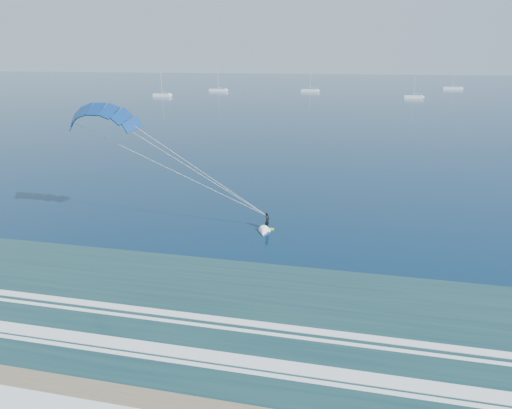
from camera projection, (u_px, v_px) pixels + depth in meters
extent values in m
cube|color=#1E423F|center=(217.00, 333.00, 30.10)|extent=(600.00, 22.00, 0.03)
cube|color=white|center=(181.00, 402.00, 24.07)|extent=(600.00, 0.90, 0.07)
cube|color=white|center=(205.00, 356.00, 27.78)|extent=(600.00, 1.10, 0.07)
cube|color=white|center=(224.00, 320.00, 31.49)|extent=(600.00, 0.70, 0.07)
cube|color=#BAF61C|center=(267.00, 229.00, 48.07)|extent=(1.42, 0.46, 0.08)
imported|color=black|center=(267.00, 221.00, 47.78)|extent=(0.61, 0.74, 1.75)
cone|color=white|center=(263.00, 233.00, 46.88)|extent=(1.31, 1.74, 1.10)
cube|color=white|center=(162.00, 95.00, 202.19)|extent=(8.08, 2.40, 1.20)
cylinder|color=silver|center=(161.00, 82.00, 200.46)|extent=(0.18, 0.18, 9.87)
cylinder|color=silver|center=(165.00, 92.00, 201.51)|extent=(2.60, 0.12, 0.12)
cube|color=white|center=(218.00, 90.00, 230.99)|extent=(9.22, 2.40, 1.20)
cylinder|color=silver|center=(218.00, 77.00, 229.03)|extent=(0.18, 0.18, 11.39)
cylinder|color=silver|center=(221.00, 87.00, 230.31)|extent=(2.60, 0.12, 0.12)
cube|color=white|center=(310.00, 91.00, 228.20)|extent=(8.67, 2.40, 1.20)
cylinder|color=silver|center=(310.00, 79.00, 226.37)|extent=(0.18, 0.18, 10.49)
cylinder|color=silver|center=(312.00, 88.00, 227.51)|extent=(2.60, 0.12, 0.12)
cube|color=white|center=(413.00, 97.00, 193.10)|extent=(7.64, 2.40, 1.20)
cylinder|color=silver|center=(415.00, 84.00, 191.42)|extent=(0.18, 0.18, 9.55)
cylinder|color=silver|center=(417.00, 94.00, 192.41)|extent=(2.60, 0.12, 0.12)
cube|color=white|center=(452.00, 88.00, 244.63)|extent=(9.85, 2.40, 1.20)
cylinder|color=silver|center=(454.00, 75.00, 242.57)|extent=(0.18, 0.18, 12.04)
cylinder|color=silver|center=(455.00, 86.00, 243.95)|extent=(2.60, 0.12, 0.12)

